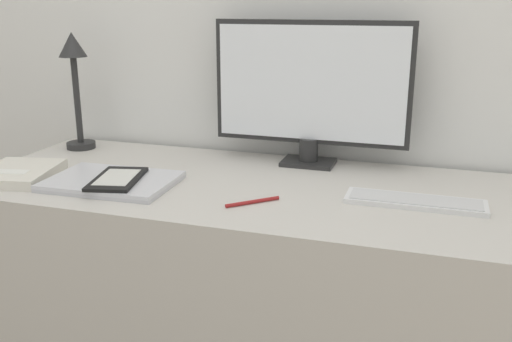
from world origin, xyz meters
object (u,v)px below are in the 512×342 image
Objects in this scene: monitor at (311,89)px; pen at (253,202)px; ereader at (117,179)px; notebook at (18,173)px; desk_lamp at (75,72)px; laptop at (112,181)px; keyboard at (415,201)px.

pen is at bearing -97.80° from monitor.
monitor is 5.28× the size of pen.
ereader is (-0.42, -0.37, -0.20)m from monitor.
notebook is (-0.30, -0.01, -0.01)m from ereader.
desk_lamp is at bearing 135.34° from ereader.
pen is (0.40, -0.03, -0.00)m from laptop.
monitor is 2.22× the size of notebook.
desk_lamp is at bearing 134.37° from laptop.
monitor reaches higher than notebook.
monitor is 0.75m from desk_lamp.
desk_lamp reaches higher than laptop.
ereader is at bearing -44.66° from desk_lamp.
desk_lamp is (-0.33, 0.33, 0.22)m from ereader.
keyboard is 0.99× the size of laptop.
notebook is 0.67m from pen.
keyboard is 3.04× the size of pen.
ereader reaches higher than pen.
desk_lamp is at bearing 168.27° from keyboard.
pen is at bearing -162.76° from keyboard.
keyboard is at bearing -39.53° from monitor.
keyboard is 1.50× the size of ereader.
ereader reaches higher than keyboard.
laptop is 0.03m from ereader.
ereader is 0.37m from pen.
notebook is at bearing -152.51° from monitor.
desk_lamp is at bearing -176.98° from monitor.
pen is (-0.37, -0.11, -0.00)m from keyboard.
laptop is 1.29× the size of notebook.
keyboard is at bearing 8.02° from ereader.
laptop is at bearing -173.36° from keyboard.
ereader is 0.85× the size of notebook.
monitor is 1.53× the size of desk_lamp.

